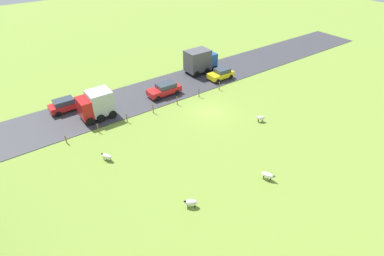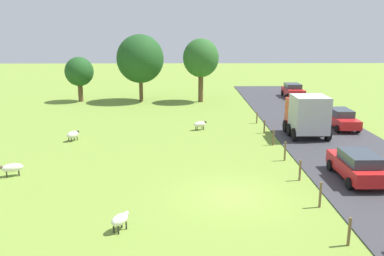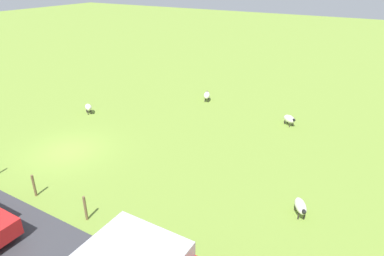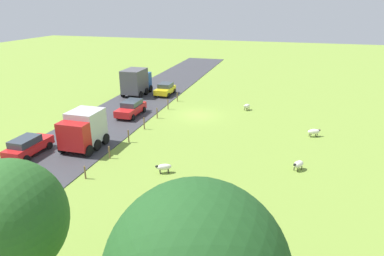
# 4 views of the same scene
# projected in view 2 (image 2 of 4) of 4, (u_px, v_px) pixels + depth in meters

# --- Properties ---
(ground_plane) EXTENTS (160.00, 160.00, 0.00)m
(ground_plane) POSITION_uv_depth(u_px,v_px,m) (232.00, 197.00, 20.79)
(ground_plane) COLOR olive
(sheep_0) EXTENTS (1.31, 0.95, 0.76)m
(sheep_0) POSITION_uv_depth(u_px,v_px,m) (12.00, 168.00, 23.59)
(sheep_0) COLOR silver
(sheep_0) RESTS_ON ground_plane
(sheep_1) EXTENTS (1.24, 0.95, 0.73)m
(sheep_1) POSITION_uv_depth(u_px,v_px,m) (200.00, 124.00, 34.29)
(sheep_1) COLOR silver
(sheep_1) RESTS_ON ground_plane
(sheep_2) EXTENTS (1.03, 1.15, 0.76)m
(sheep_2) POSITION_uv_depth(u_px,v_px,m) (73.00, 135.00, 30.98)
(sheep_2) COLOR silver
(sheep_2) RESTS_ON ground_plane
(sheep_3) EXTENTS (0.88, 1.04, 0.75)m
(sheep_3) POSITION_uv_depth(u_px,v_px,m) (120.00, 220.00, 17.23)
(sheep_3) COLOR silver
(sheep_3) RESTS_ON ground_plane
(tree_0) EXTENTS (4.05, 4.05, 7.18)m
(tree_0) POSITION_uv_depth(u_px,v_px,m) (201.00, 58.00, 46.31)
(tree_0) COLOR brown
(tree_0) RESTS_ON ground_plane
(tree_1) EXTENTS (5.34, 5.34, 7.64)m
(tree_1) POSITION_uv_depth(u_px,v_px,m) (140.00, 59.00, 46.67)
(tree_1) COLOR brown
(tree_1) RESTS_ON ground_plane
(tree_2) EXTENTS (3.24, 3.24, 5.12)m
(tree_2) POSITION_uv_depth(u_px,v_px,m) (79.00, 72.00, 46.93)
(tree_2) COLOR brown
(tree_2) RESTS_ON ground_plane
(fence_post_0) EXTENTS (0.12, 0.12, 1.19)m
(fence_post_0) POSITION_uv_depth(u_px,v_px,m) (349.00, 232.00, 16.04)
(fence_post_0) COLOR brown
(fence_post_0) RESTS_ON ground_plane
(fence_post_1) EXTENTS (0.12, 0.12, 1.26)m
(fence_post_1) POSITION_uv_depth(u_px,v_px,m) (320.00, 195.00, 19.48)
(fence_post_1) COLOR brown
(fence_post_1) RESTS_ON ground_plane
(fence_post_2) EXTENTS (0.12, 0.12, 1.20)m
(fence_post_2) POSITION_uv_depth(u_px,v_px,m) (300.00, 170.00, 22.92)
(fence_post_2) COLOR brown
(fence_post_2) RESTS_ON ground_plane
(fence_post_3) EXTENTS (0.12, 0.12, 1.25)m
(fence_post_3) POSITION_uv_depth(u_px,v_px,m) (285.00, 151.00, 26.36)
(fence_post_3) COLOR brown
(fence_post_3) RESTS_ON ground_plane
(fence_post_4) EXTENTS (0.12, 0.12, 1.20)m
(fence_post_4) POSITION_uv_depth(u_px,v_px,m) (273.00, 137.00, 29.80)
(fence_post_4) COLOR brown
(fence_post_4) RESTS_ON ground_plane
(fence_post_5) EXTENTS (0.12, 0.12, 1.07)m
(fence_post_5) POSITION_uv_depth(u_px,v_px,m) (264.00, 127.00, 33.26)
(fence_post_5) COLOR brown
(fence_post_5) RESTS_ON ground_plane
(fence_post_6) EXTENTS (0.12, 0.12, 1.02)m
(fence_post_6) POSITION_uv_depth(u_px,v_px,m) (257.00, 118.00, 36.71)
(fence_post_6) COLOR brown
(fence_post_6) RESTS_ON ground_plane
(truck_1) EXTENTS (2.84, 3.87, 3.27)m
(truck_1) POSITION_uv_depth(u_px,v_px,m) (307.00, 115.00, 31.83)
(truck_1) COLOR #B21919
(truck_1) RESTS_ON road_strip
(car_0) EXTENTS (1.93, 4.32, 1.60)m
(car_0) POSITION_uv_depth(u_px,v_px,m) (342.00, 119.00, 34.58)
(car_0) COLOR red
(car_0) RESTS_ON road_strip
(car_2) EXTENTS (2.11, 4.58, 1.63)m
(car_2) POSITION_uv_depth(u_px,v_px,m) (357.00, 165.00, 22.82)
(car_2) COLOR red
(car_2) RESTS_ON road_strip
(car_3) EXTENTS (2.19, 4.19, 1.63)m
(car_3) POSITION_uv_depth(u_px,v_px,m) (293.00, 90.00, 50.16)
(car_3) COLOR red
(car_3) RESTS_ON road_strip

